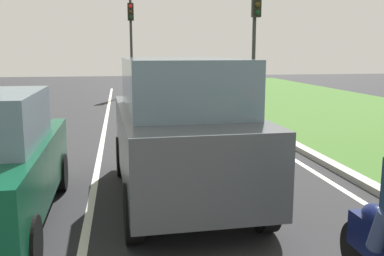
# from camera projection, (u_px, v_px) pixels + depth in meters

# --- Properties ---
(ground_plane) EXTENTS (60.00, 60.00, 0.00)m
(ground_plane) POSITION_uv_depth(u_px,v_px,m) (128.00, 136.00, 12.44)
(ground_plane) COLOR #262628
(lane_line_center) EXTENTS (0.12, 32.00, 0.01)m
(lane_line_center) POSITION_uv_depth(u_px,v_px,m) (103.00, 136.00, 12.33)
(lane_line_center) COLOR silver
(lane_line_center) RESTS_ON ground
(lane_line_right_edge) EXTENTS (0.12, 32.00, 0.01)m
(lane_line_right_edge) POSITION_uv_depth(u_px,v_px,m) (250.00, 132.00, 13.02)
(lane_line_right_edge) COLOR silver
(lane_line_right_edge) RESTS_ON ground
(curb_right) EXTENTS (0.24, 48.00, 0.12)m
(curb_right) POSITION_uv_depth(u_px,v_px,m) (266.00, 130.00, 13.09)
(curb_right) COLOR #9E9B93
(curb_right) RESTS_ON ground
(car_suv_ahead) EXTENTS (2.10, 4.57, 2.28)m
(car_suv_ahead) POSITION_uv_depth(u_px,v_px,m) (181.00, 129.00, 6.97)
(car_suv_ahead) COLOR #474C51
(car_suv_ahead) RESTS_ON ground
(traffic_light_near_right) EXTENTS (0.32, 0.50, 4.92)m
(traffic_light_near_right) POSITION_uv_depth(u_px,v_px,m) (255.00, 28.00, 16.46)
(traffic_light_near_right) COLOR #2D2D2D
(traffic_light_near_right) RESTS_ON ground
(traffic_light_far_median) EXTENTS (0.32, 0.50, 5.24)m
(traffic_light_far_median) POSITION_uv_depth(u_px,v_px,m) (131.00, 30.00, 23.40)
(traffic_light_far_median) COLOR #2D2D2D
(traffic_light_far_median) RESTS_ON ground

